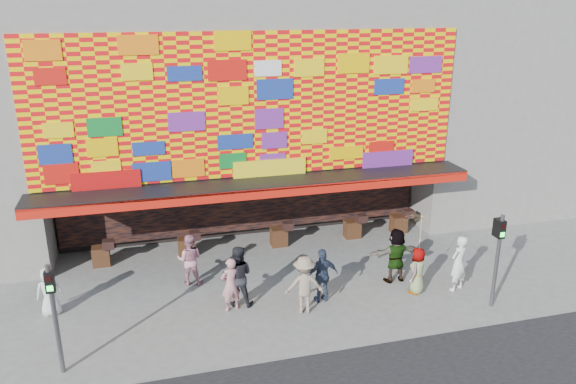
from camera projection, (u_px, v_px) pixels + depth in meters
name	position (u px, v px, depth m)	size (l,w,h in m)	color
ground	(284.00, 309.00, 17.13)	(90.00, 90.00, 0.00)	slate
shop_building	(233.00, 96.00, 22.90)	(15.20, 9.40, 10.00)	gray
neighbor_right	(513.00, 68.00, 25.72)	(11.00, 8.00, 12.00)	gray
signal_left	(54.00, 307.00, 13.62)	(0.22, 0.20, 3.00)	#59595B
signal_right	(498.00, 251.00, 16.69)	(0.22, 0.20, 3.00)	#59595B
ped_a	(49.00, 292.00, 16.59)	(0.74, 0.48, 1.52)	silver
ped_b	(231.00, 284.00, 16.81)	(0.62, 0.41, 1.71)	tan
ped_c	(238.00, 276.00, 17.06)	(0.95, 0.74, 1.95)	#232228
ped_d	(304.00, 285.00, 16.68)	(1.17, 0.67, 1.81)	gray
ped_e	(323.00, 275.00, 17.30)	(1.03, 0.43, 1.76)	#2E3952
ped_f	(396.00, 255.00, 18.55)	(1.73, 0.55, 1.87)	gray
ped_g	(418.00, 271.00, 17.86)	(0.75, 0.49, 1.54)	gray
ped_h	(458.00, 263.00, 17.98)	(0.68, 0.45, 1.87)	white
ped_i	(190.00, 259.00, 18.39)	(0.85, 0.66, 1.75)	#C57F92
parasol	(421.00, 229.00, 17.40)	(1.39, 1.40, 1.93)	#FFF1A0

